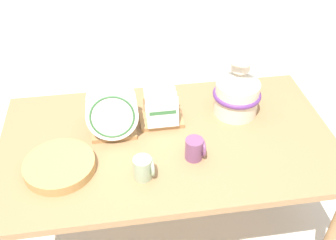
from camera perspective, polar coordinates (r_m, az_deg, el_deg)
name	(u,v)px	position (r m, az deg, el deg)	size (l,w,h in m)	color
ground_plane	(168,223)	(2.34, 0.00, -14.71)	(14.00, 14.00, 0.00)	silver
display_table	(168,148)	(1.90, 0.00, -4.06)	(1.57, 0.88, 0.66)	#9E754C
ceramic_vase	(237,90)	(1.96, 10.04, 4.29)	(0.24, 0.24, 0.32)	silver
dish_rack_round_plates	(112,115)	(1.83, -8.07, 0.66)	(0.24, 0.19, 0.26)	tan
dish_rack_square_plates	(161,112)	(1.92, -1.01, 1.16)	(0.21, 0.17, 0.17)	tan
wicker_charger_stack	(60,166)	(1.75, -15.46, -6.44)	(0.31, 0.31, 0.04)	tan
mug_plum_glaze	(195,149)	(1.73, 3.96, -4.18)	(0.09, 0.08, 0.10)	#7A4770
mug_sage_glaze	(144,168)	(1.64, -3.53, -6.97)	(0.09, 0.08, 0.10)	#9EB28E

